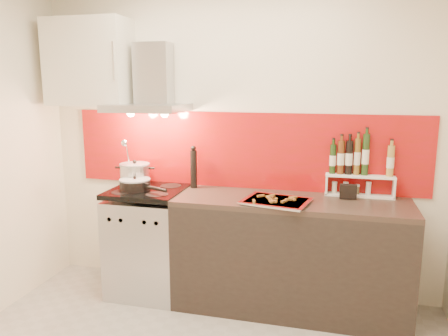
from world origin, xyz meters
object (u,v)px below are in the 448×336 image
(stock_pot, at_px, (135,174))
(pepper_mill, at_px, (194,168))
(counter, at_px, (290,255))
(saute_pan, at_px, (136,184))
(baking_tray, at_px, (276,201))
(range_stove, at_px, (149,242))

(stock_pot, height_order, pepper_mill, pepper_mill)
(counter, xyz_separation_m, stock_pot, (-1.36, 0.11, 0.55))
(counter, relative_size, pepper_mill, 4.96)
(saute_pan, relative_size, baking_tray, 0.87)
(pepper_mill, bearing_deg, range_stove, -152.72)
(counter, distance_m, saute_pan, 1.38)
(range_stove, distance_m, stock_pot, 0.60)
(range_stove, relative_size, saute_pan, 1.94)
(range_stove, xyz_separation_m, baking_tray, (1.10, -0.13, 0.47))
(range_stove, xyz_separation_m, stock_pot, (-0.16, 0.12, 0.56))
(counter, relative_size, baking_tray, 3.34)
(range_stove, relative_size, pepper_mill, 2.51)
(stock_pot, xyz_separation_m, saute_pan, (0.08, -0.17, -0.05))
(range_stove, xyz_separation_m, pepper_mill, (0.35, 0.18, 0.63))
(saute_pan, distance_m, baking_tray, 1.18)
(pepper_mill, bearing_deg, stock_pot, -172.96)
(range_stove, height_order, baking_tray, baking_tray)
(counter, xyz_separation_m, baking_tray, (-0.10, -0.13, 0.47))
(saute_pan, relative_size, pepper_mill, 1.29)
(baking_tray, bearing_deg, stock_pot, 169.05)
(pepper_mill, xyz_separation_m, baking_tray, (0.75, -0.31, -0.16))
(saute_pan, height_order, baking_tray, saute_pan)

